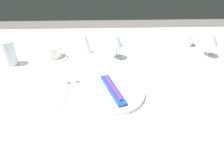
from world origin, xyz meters
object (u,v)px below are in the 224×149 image
at_px(drink_tumbler, 10,54).
at_px(napkin_folded, 85,41).
at_px(coffee_cup_left, 54,51).
at_px(wine_glass_centre, 116,41).
at_px(fork_inner, 67,91).
at_px(spoon_dessert, 163,87).
at_px(dinner_plate, 113,93).
at_px(coffee_cup_right, 186,40).
at_px(spoon_soup, 157,87).
at_px(toothbrush_package, 113,89).
at_px(wine_glass_left, 212,39).
at_px(dinner_knife, 151,91).
at_px(fork_outer, 76,91).

relative_size(drink_tumbler, napkin_folded, 0.90).
bearing_deg(coffee_cup_left, wine_glass_centre, -1.08).
relative_size(fork_inner, spoon_dessert, 0.99).
relative_size(dinner_plate, coffee_cup_right, 2.60).
distance_m(coffee_cup_right, napkin_folded, 0.59).
xyz_separation_m(spoon_soup, coffee_cup_right, (0.25, 0.41, 0.04)).
distance_m(toothbrush_package, wine_glass_left, 0.63).
height_order(dinner_knife, coffee_cup_left, coffee_cup_left).
relative_size(toothbrush_package, coffee_cup_left, 1.95).
bearing_deg(coffee_cup_left, spoon_soup, -29.77).
relative_size(fork_outer, drink_tumbler, 1.76).
distance_m(dinner_plate, toothbrush_package, 0.02).
xyz_separation_m(wine_glass_centre, wine_glass_left, (0.50, 0.01, 0.00)).
xyz_separation_m(fork_inner, coffee_cup_left, (-0.11, 0.30, 0.04)).
bearing_deg(fork_outer, coffee_cup_left, 115.87).
distance_m(dinner_plate, dinner_knife, 0.16).
bearing_deg(coffee_cup_right, dinner_plate, -134.89).
height_order(fork_outer, drink_tumbler, drink_tumbler).
xyz_separation_m(toothbrush_package, spoon_dessert, (0.22, 0.04, -0.02)).
bearing_deg(napkin_folded, drink_tumbler, -161.44).
bearing_deg(coffee_cup_right, spoon_dessert, -119.28).
distance_m(spoon_soup, wine_glass_centre, 0.33).
relative_size(fork_outer, coffee_cup_left, 2.09).
bearing_deg(fork_outer, toothbrush_package, -8.40).
bearing_deg(dinner_plate, spoon_dessert, 9.91).
xyz_separation_m(toothbrush_package, fork_inner, (-0.19, 0.02, -0.02)).
xyz_separation_m(dinner_plate, toothbrush_package, (-0.00, 0.00, 0.02)).
xyz_separation_m(toothbrush_package, coffee_cup_left, (-0.30, 0.32, 0.01)).
bearing_deg(napkin_folded, wine_glass_centre, -23.45).
bearing_deg(coffee_cup_left, fork_inner, -70.17).
bearing_deg(dinner_plate, coffee_cup_right, 45.11).
bearing_deg(dinner_knife, spoon_soup, 42.43).
bearing_deg(spoon_dessert, napkin_folded, 135.06).
relative_size(coffee_cup_left, drink_tumbler, 0.84).
height_order(dinner_plate, toothbrush_package, toothbrush_package).
relative_size(toothbrush_package, dinner_knife, 0.95).
height_order(coffee_cup_right, napkin_folded, napkin_folded).
height_order(spoon_soup, coffee_cup_left, coffee_cup_left).
height_order(drink_tumbler, napkin_folded, napkin_folded).
xyz_separation_m(spoon_dessert, coffee_cup_left, (-0.52, 0.29, 0.04)).
distance_m(wine_glass_centre, napkin_folded, 0.18).
distance_m(fork_outer, fork_inner, 0.04).
xyz_separation_m(spoon_soup, coffee_cup_left, (-0.49, 0.28, 0.04)).
xyz_separation_m(coffee_cup_right, napkin_folded, (-0.58, -0.06, 0.03)).
xyz_separation_m(toothbrush_package, coffee_cup_right, (0.45, 0.45, 0.02)).
xyz_separation_m(spoon_soup, spoon_dessert, (0.02, -0.00, 0.00)).
xyz_separation_m(spoon_soup, drink_tumbler, (-0.69, 0.23, 0.05)).
distance_m(fork_outer, coffee_cup_left, 0.34).
relative_size(dinner_knife, wine_glass_centre, 1.58).
xyz_separation_m(fork_outer, napkin_folded, (0.02, 0.37, 0.07)).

